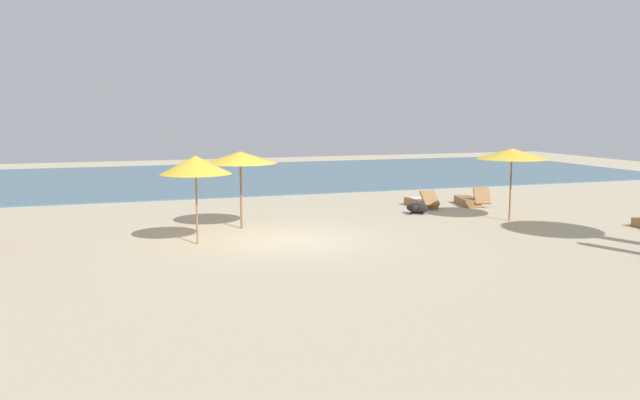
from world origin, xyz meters
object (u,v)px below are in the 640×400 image
lounger_2 (422,202)px  umbrella_1 (512,154)px  lounger_0 (469,201)px  umbrella_0 (240,157)px  umbrella_2 (196,165)px  dog (417,208)px

lounger_2 → umbrella_1: bearing=-69.8°
umbrella_1 → lounger_0: (0.56, 3.32, -1.96)m
umbrella_1 → lounger_0: 3.89m
umbrella_0 → umbrella_2: umbrella_2 is taller
umbrella_1 → lounger_0: umbrella_1 is taller
umbrella_0 → umbrella_1: (8.36, -1.38, 0.02)m
umbrella_1 → umbrella_2: 9.94m
dog → umbrella_0: bearing=-173.0°
umbrella_0 → lounger_0: size_ratio=1.31×
umbrella_2 → lounger_0: (10.49, 3.85, -1.92)m
umbrella_0 → dog: 6.52m
lounger_2 → dog: size_ratio=2.22×
lounger_2 → umbrella_0: bearing=-163.3°
umbrella_2 → lounger_2: umbrella_2 is taller
umbrella_1 → dog: size_ratio=2.97×
umbrella_0 → lounger_2: (7.07, 2.12, -1.94)m
umbrella_0 → lounger_0: bearing=12.2°
umbrella_0 → umbrella_1: size_ratio=1.00×
umbrella_0 → umbrella_1: bearing=-9.4°
lounger_0 → dog: size_ratio=2.25×
umbrella_2 → dog: 8.41m
umbrella_0 → dog: umbrella_0 is taller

